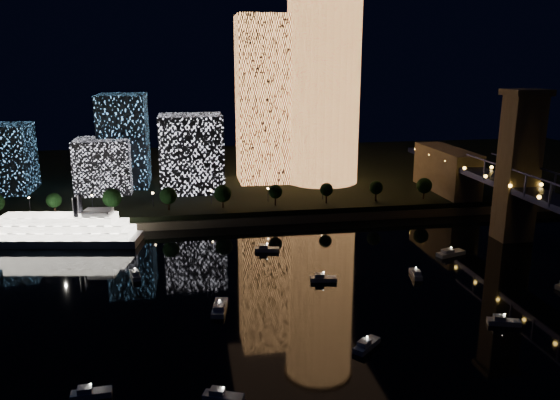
{
  "coord_description": "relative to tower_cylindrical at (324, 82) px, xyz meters",
  "views": [
    {
      "loc": [
        -41.68,
        -110.83,
        59.01
      ],
      "look_at": [
        -13.78,
        55.0,
        15.69
      ],
      "focal_mm": 35.0,
      "sensor_mm": 36.0,
      "label": 1
    }
  ],
  "objects": [
    {
      "name": "motorboats",
      "position": [
        -23.94,
        -113.54,
        -48.82
      ],
      "size": [
        125.17,
        80.54,
        2.78
      ],
      "color": "silver",
      "rests_on": "ground"
    },
    {
      "name": "tower_cylindrical",
      "position": [
        0.0,
        0.0,
        0.0
      ],
      "size": [
        34.0,
        34.0,
        89.01
      ],
      "color": "#FF9E51",
      "rests_on": "far_bank"
    },
    {
      "name": "riverboat",
      "position": [
        -104.94,
        -56.36,
        -45.33
      ],
      "size": [
        56.75,
        20.12,
        16.77
      ],
      "color": "silver",
      "rests_on": "ground"
    },
    {
      "name": "midrise_blocks",
      "position": [
        -89.79,
        -0.09,
        -28.51
      ],
      "size": [
        99.87,
        39.73,
        39.78
      ],
      "color": "silver",
      "rests_on": "far_bank"
    },
    {
      "name": "street_lamps",
      "position": [
        -51.77,
        -33.01,
        -40.61
      ],
      "size": [
        132.7,
        0.7,
        5.65
      ],
      "color": "black",
      "rests_on": "far_bank"
    },
    {
      "name": "tower_rectangular",
      "position": [
        -25.99,
        6.94,
        -8.17
      ],
      "size": [
        22.92,
        22.92,
        72.91
      ],
      "primitive_type": "cube",
      "color": "#FF9E51",
      "rests_on": "far_bank"
    },
    {
      "name": "ground",
      "position": [
        -17.77,
        -127.01,
        -49.63
      ],
      "size": [
        520.0,
        520.0,
        0.0
      ],
      "primitive_type": "plane",
      "color": "black",
      "rests_on": "ground"
    },
    {
      "name": "esplanade_trees",
      "position": [
        -56.24,
        -39.01,
        -39.16
      ],
      "size": [
        166.58,
        6.96,
        8.98
      ],
      "color": "black",
      "rests_on": "far_bank"
    },
    {
      "name": "seawall",
      "position": [
        -17.77,
        -45.01,
        -48.13
      ],
      "size": [
        420.0,
        6.0,
        3.0
      ],
      "primitive_type": "cube",
      "color": "#6B5E4C",
      "rests_on": "ground"
    },
    {
      "name": "far_bank",
      "position": [
        -17.77,
        32.99,
        -47.13
      ],
      "size": [
        420.0,
        160.0,
        5.0
      ],
      "primitive_type": "cube",
      "color": "black",
      "rests_on": "ground"
    }
  ]
}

